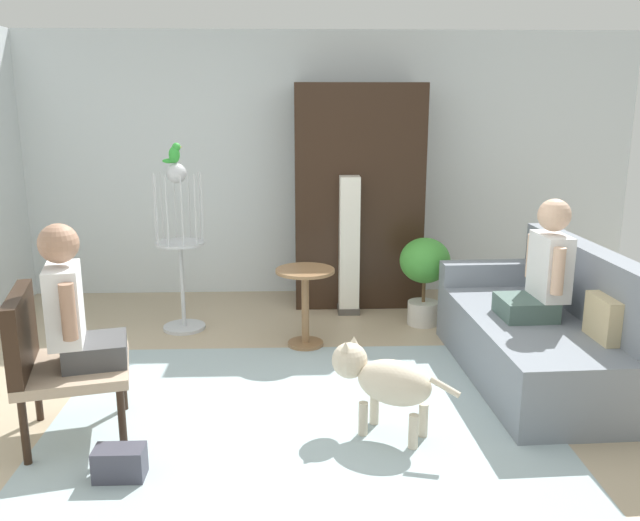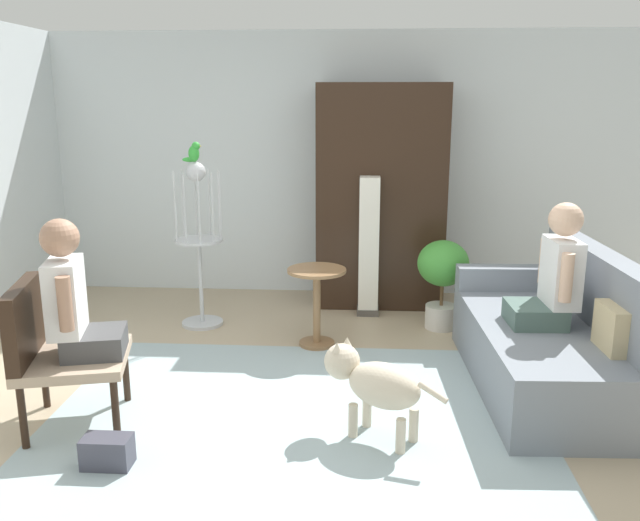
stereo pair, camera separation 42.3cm
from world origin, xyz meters
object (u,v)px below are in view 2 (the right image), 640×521
couch (553,342)px  round_end_table (317,297)px  bird_cage_stand (199,244)px  column_lamp (369,248)px  armchair (52,344)px  dog (374,382)px  potted_plant (443,272)px  person_on_armchair (73,299)px  person_on_couch (554,275)px  handbag (107,452)px  armoire_cabinet (381,197)px  parrot (194,153)px

couch → round_end_table: 1.80m
bird_cage_stand → column_lamp: size_ratio=1.12×
armchair → dog: (1.91, -0.02, -0.18)m
potted_plant → round_end_table: bearing=-155.1°
potted_plant → armchair: bearing=-142.7°
person_on_armchair → dog: person_on_armchair is taller
bird_cage_stand → person_on_couch: bearing=-22.8°
person_on_couch → potted_plant: bearing=116.5°
person_on_couch → potted_plant: 1.34m
column_lamp → handbag: size_ratio=4.85×
armoire_cabinet → handbag: (-1.52, -3.09, -0.95)m
armchair → potted_plant: bearing=37.3°
person_on_couch → bird_cage_stand: size_ratio=0.58×
couch → handbag: 2.94m
person_on_armchair → armoire_cabinet: 3.21m
armchair → bird_cage_stand: size_ratio=0.63×
person_on_couch → potted_plant: (-0.58, 1.17, -0.30)m
parrot → bird_cage_stand: bearing=-0.0°
bird_cage_stand → column_lamp: bird_cage_stand is taller
round_end_table → column_lamp: size_ratio=0.50×
person_on_couch → person_on_armchair: size_ratio=1.00×
person_on_armchair → couch: bearing=13.8°
parrot → potted_plant: 2.33m
round_end_table → person_on_couch: bearing=-22.9°
dog → handbag: bearing=-163.4°
armoire_cabinet → bird_cage_stand: bearing=-153.8°
couch → round_end_table: couch is taller
couch → potted_plant: size_ratio=2.45×
parrot → column_lamp: size_ratio=0.13×
armchair → armoire_cabinet: bearing=52.9°
dog → couch: bearing=32.6°
parrot → armoire_cabinet: (1.57, 0.77, -0.47)m
couch → potted_plant: (-0.62, 1.15, 0.18)m
person_on_couch → armchair: bearing=-166.5°
round_end_table → armoire_cabinet: bearing=66.6°
column_lamp → handbag: 3.11m
couch → column_lamp: (-1.25, 1.50, 0.31)m
armchair → column_lamp: size_ratio=0.70×
parrot → column_lamp: 1.76m
person_on_armchair → column_lamp: size_ratio=0.65×
armchair → bird_cage_stand: bearing=76.9°
armchair → armoire_cabinet: armoire_cabinet is taller
column_lamp → armoire_cabinet: armoire_cabinet is taller
armchair → person_on_couch: 3.21m
round_end_table → parrot: (-1.05, 0.44, 1.10)m
bird_cage_stand → armchair: bearing=-103.1°
couch → column_lamp: size_ratio=1.50×
armchair → person_on_couch: (3.11, 0.75, 0.28)m
couch → dog: 1.46m
dog → handbag: 1.52m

